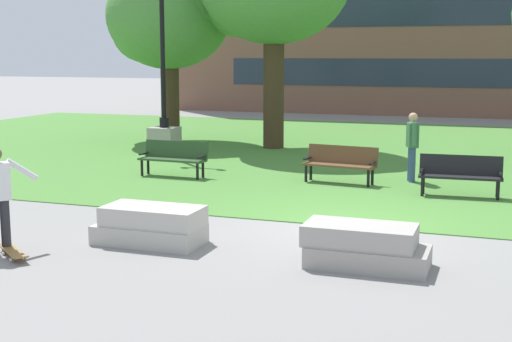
# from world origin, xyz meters

# --- Properties ---
(ground_plane) EXTENTS (140.00, 140.00, 0.00)m
(ground_plane) POSITION_xyz_m (0.00, 0.00, 0.00)
(ground_plane) COLOR gray
(grass_lawn) EXTENTS (40.00, 20.00, 0.02)m
(grass_lawn) POSITION_xyz_m (0.00, 10.00, 0.01)
(grass_lawn) COLOR #4C8438
(grass_lawn) RESTS_ON ground
(concrete_block_center) EXTENTS (1.81, 0.90, 0.64)m
(concrete_block_center) POSITION_xyz_m (-2.74, -2.20, 0.31)
(concrete_block_center) COLOR #B2ADA3
(concrete_block_center) RESTS_ON ground
(concrete_block_left) EXTENTS (1.86, 0.90, 0.64)m
(concrete_block_left) POSITION_xyz_m (0.88, -2.31, 0.31)
(concrete_block_left) COLOR #9E9991
(concrete_block_left) RESTS_ON ground
(skateboard) EXTENTS (0.93, 0.78, 0.14)m
(skateboard) POSITION_xyz_m (-4.39, -3.67, 0.09)
(skateboard) COLOR olive
(skateboard) RESTS_ON ground
(park_bench_near_right) EXTENTS (1.85, 0.75, 0.90)m
(park_bench_near_right) POSITION_xyz_m (-0.99, 4.37, 0.54)
(park_bench_near_right) COLOR brown
(park_bench_near_right) RESTS_ON grass_lawn
(park_bench_far_left) EXTENTS (1.82, 0.60, 0.90)m
(park_bench_far_left) POSITION_xyz_m (-5.26, 3.87, 0.54)
(park_bench_far_left) COLOR #284723
(park_bench_far_left) RESTS_ON grass_lawn
(park_bench_far_right) EXTENTS (1.83, 0.63, 0.90)m
(park_bench_far_right) POSITION_xyz_m (1.89, 3.64, 0.54)
(park_bench_far_right) COLOR black
(park_bench_far_right) RESTS_ON grass_lawn
(lamp_post_center) EXTENTS (1.32, 0.80, 5.29)m
(lamp_post_center) POSITION_xyz_m (-7.12, 7.04, 1.08)
(lamp_post_center) COLOR gray
(lamp_post_center) RESTS_ON grass_lawn
(tree_near_left) EXTENTS (4.61, 4.39, 6.32)m
(tree_near_left) POSITION_xyz_m (-8.74, 10.69, 4.39)
(tree_near_left) COLOR #42301E
(tree_near_left) RESTS_ON grass_lawn
(person_bystander_near_lawn) EXTENTS (0.36, 0.81, 1.71)m
(person_bystander_near_lawn) POSITION_xyz_m (0.64, 5.11, 0.98)
(person_bystander_near_lawn) COLOR #384C7A
(person_bystander_near_lawn) RESTS_ON grass_lawn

